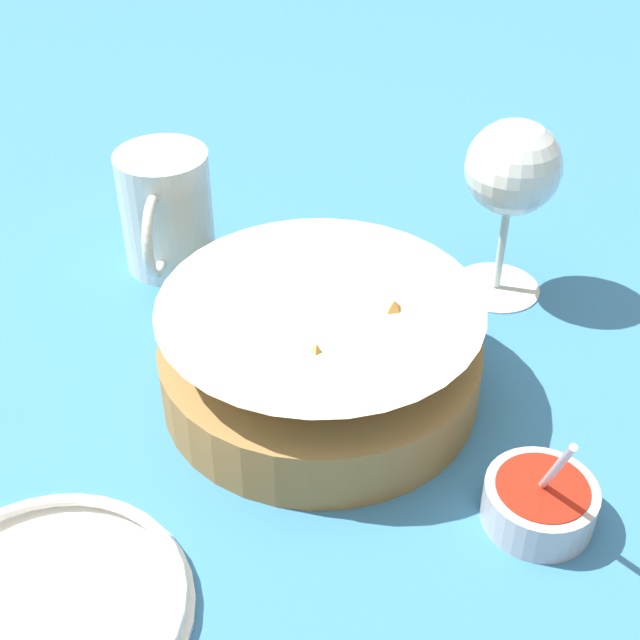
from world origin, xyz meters
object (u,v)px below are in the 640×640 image
at_px(sauce_cup, 540,501).
at_px(side_plate, 43,610).
at_px(wine_glass, 512,174).
at_px(beer_mug, 167,215).
at_px(food_basket, 321,353).

relative_size(sauce_cup, side_plate, 0.60).
distance_m(wine_glass, beer_mug, 0.30).
bearing_deg(wine_glass, beer_mug, -94.73).
relative_size(food_basket, beer_mug, 1.93).
height_order(food_basket, beer_mug, beer_mug).
relative_size(sauce_cup, wine_glass, 0.67).
xyz_separation_m(wine_glass, beer_mug, (-0.02, -0.30, -0.06)).
xyz_separation_m(beer_mug, side_plate, (0.38, -0.01, -0.04)).
distance_m(food_basket, sauce_cup, 0.19).
xyz_separation_m(food_basket, sauce_cup, (0.12, 0.15, -0.02)).
relative_size(sauce_cup, beer_mug, 0.86).
height_order(wine_glass, beer_mug, wine_glass).
bearing_deg(food_basket, side_plate, -36.07).
bearing_deg(side_plate, wine_glass, 139.52).
bearing_deg(food_basket, beer_mug, -138.92).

